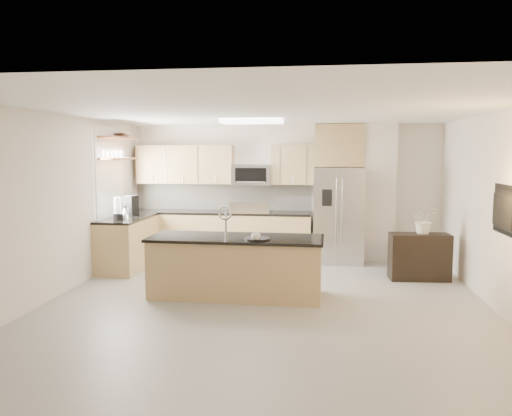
# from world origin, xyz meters

# --- Properties ---
(floor) EXTENTS (6.50, 6.50, 0.00)m
(floor) POSITION_xyz_m (0.00, 0.00, 0.00)
(floor) COLOR #A9A7A0
(floor) RESTS_ON ground
(ceiling) EXTENTS (6.00, 6.50, 0.02)m
(ceiling) POSITION_xyz_m (0.00, 0.00, 2.60)
(ceiling) COLOR white
(ceiling) RESTS_ON wall_back
(wall_back) EXTENTS (6.00, 0.02, 2.60)m
(wall_back) POSITION_xyz_m (0.00, 3.25, 1.30)
(wall_back) COLOR silver
(wall_back) RESTS_ON floor
(wall_front) EXTENTS (6.00, 0.02, 2.60)m
(wall_front) POSITION_xyz_m (0.00, -3.25, 1.30)
(wall_front) COLOR silver
(wall_front) RESTS_ON floor
(wall_left) EXTENTS (0.02, 6.50, 2.60)m
(wall_left) POSITION_xyz_m (-3.00, 0.00, 1.30)
(wall_left) COLOR silver
(wall_left) RESTS_ON floor
(wall_right) EXTENTS (0.02, 6.50, 2.60)m
(wall_right) POSITION_xyz_m (3.00, 0.00, 1.30)
(wall_right) COLOR silver
(wall_right) RESTS_ON floor
(back_counter) EXTENTS (3.55, 0.66, 1.44)m
(back_counter) POSITION_xyz_m (-1.23, 2.93, 0.47)
(back_counter) COLOR tan
(back_counter) RESTS_ON floor
(left_counter) EXTENTS (0.66, 1.50, 0.92)m
(left_counter) POSITION_xyz_m (-2.67, 1.85, 0.46)
(left_counter) COLOR tan
(left_counter) RESTS_ON floor
(range) EXTENTS (0.76, 0.64, 1.14)m
(range) POSITION_xyz_m (-0.60, 2.92, 0.47)
(range) COLOR black
(range) RESTS_ON floor
(upper_cabinets) EXTENTS (3.50, 0.33, 0.75)m
(upper_cabinets) POSITION_xyz_m (-1.30, 3.09, 1.83)
(upper_cabinets) COLOR tan
(upper_cabinets) RESTS_ON wall_back
(microwave) EXTENTS (0.76, 0.40, 0.40)m
(microwave) POSITION_xyz_m (-0.60, 3.04, 1.63)
(microwave) COLOR #A9A9AB
(microwave) RESTS_ON upper_cabinets
(refrigerator) EXTENTS (0.92, 0.78, 1.78)m
(refrigerator) POSITION_xyz_m (1.06, 2.87, 0.89)
(refrigerator) COLOR #A9A9AB
(refrigerator) RESTS_ON floor
(partition_column) EXTENTS (0.60, 0.30, 2.60)m
(partition_column) POSITION_xyz_m (1.82, 3.10, 1.30)
(partition_column) COLOR silver
(partition_column) RESTS_ON floor
(window) EXTENTS (0.04, 1.15, 1.65)m
(window) POSITION_xyz_m (-2.98, 1.85, 1.65)
(window) COLOR white
(window) RESTS_ON wall_left
(shelf_lower) EXTENTS (0.30, 1.20, 0.04)m
(shelf_lower) POSITION_xyz_m (-2.85, 1.95, 1.95)
(shelf_lower) COLOR #985D3C
(shelf_lower) RESTS_ON wall_left
(shelf_upper) EXTENTS (0.30, 1.20, 0.04)m
(shelf_upper) POSITION_xyz_m (-2.85, 1.95, 2.32)
(shelf_upper) COLOR #985D3C
(shelf_upper) RESTS_ON wall_left
(ceiling_fixture) EXTENTS (1.00, 0.50, 0.06)m
(ceiling_fixture) POSITION_xyz_m (-0.40, 1.60, 2.56)
(ceiling_fixture) COLOR white
(ceiling_fixture) RESTS_ON ceiling
(island) EXTENTS (2.49, 0.93, 1.28)m
(island) POSITION_xyz_m (-0.46, 0.38, 0.43)
(island) COLOR tan
(island) RESTS_ON floor
(credenza) EXTENTS (0.97, 0.46, 0.75)m
(credenza) POSITION_xyz_m (2.33, 1.69, 0.38)
(credenza) COLOR black
(credenza) RESTS_ON floor
(cup) EXTENTS (0.16, 0.16, 0.10)m
(cup) POSITION_xyz_m (-0.14, 0.12, 0.91)
(cup) COLOR white
(cup) RESTS_ON island
(platter) EXTENTS (0.42, 0.42, 0.02)m
(platter) POSITION_xyz_m (-0.13, 0.21, 0.87)
(platter) COLOR black
(platter) RESTS_ON island
(blender) EXTENTS (0.17, 0.17, 0.38)m
(blender) POSITION_xyz_m (-2.68, 1.46, 1.09)
(blender) COLOR black
(blender) RESTS_ON left_counter
(kettle) EXTENTS (0.18, 0.18, 0.23)m
(kettle) POSITION_xyz_m (-2.63, 1.64, 1.02)
(kettle) COLOR #A9A9AB
(kettle) RESTS_ON left_counter
(coffee_maker) EXTENTS (0.24, 0.27, 0.36)m
(coffee_maker) POSITION_xyz_m (-2.69, 2.09, 1.09)
(coffee_maker) COLOR black
(coffee_maker) RESTS_ON left_counter
(bowl) EXTENTS (0.43, 0.43, 0.09)m
(bowl) POSITION_xyz_m (-2.85, 2.15, 2.38)
(bowl) COLOR #A9A9AB
(bowl) RESTS_ON shelf_upper
(flower_vase) EXTENTS (0.73, 0.68, 0.67)m
(flower_vase) POSITION_xyz_m (2.39, 1.71, 1.09)
(flower_vase) COLOR silver
(flower_vase) RESTS_ON credenza
(television) EXTENTS (0.14, 1.08, 0.62)m
(television) POSITION_xyz_m (2.91, -0.20, 1.35)
(television) COLOR black
(television) RESTS_ON wall_right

